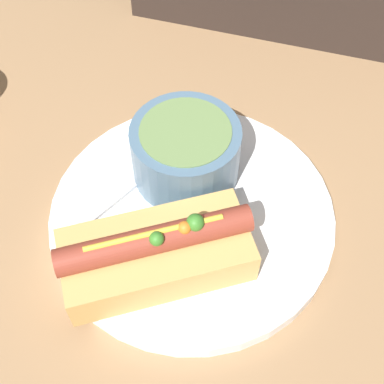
# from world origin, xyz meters

# --- Properties ---
(ground_plane) EXTENTS (4.00, 4.00, 0.00)m
(ground_plane) POSITION_xyz_m (0.00, 0.00, 0.00)
(ground_plane) COLOR #93704C
(dinner_plate) EXTENTS (0.27, 0.27, 0.02)m
(dinner_plate) POSITION_xyz_m (0.00, 0.00, 0.01)
(dinner_plate) COLOR white
(dinner_plate) RESTS_ON ground_plane
(hot_dog) EXTENTS (0.17, 0.15, 0.06)m
(hot_dog) POSITION_xyz_m (-0.01, -0.06, 0.04)
(hot_dog) COLOR tan
(hot_dog) RESTS_ON dinner_plate
(soup_bowl) EXTENTS (0.10, 0.10, 0.06)m
(soup_bowl) POSITION_xyz_m (-0.02, 0.04, 0.05)
(soup_bowl) COLOR slate
(soup_bowl) RESTS_ON dinner_plate
(spoon) EXTENTS (0.08, 0.15, 0.01)m
(spoon) POSITION_xyz_m (-0.05, 0.03, 0.02)
(spoon) COLOR #B7B7BC
(spoon) RESTS_ON dinner_plate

